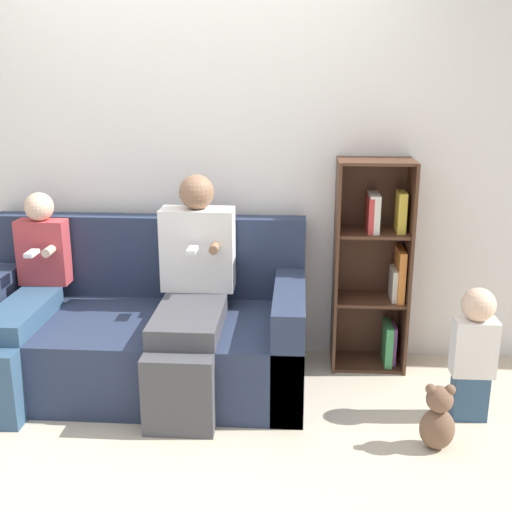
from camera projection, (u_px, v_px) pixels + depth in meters
ground_plane at (164, 431)px, 3.28m from camera, size 14.00×14.00×0.00m
back_wall at (191, 154)px, 3.93m from camera, size 10.00×0.06×2.55m
couch at (140, 335)px, 3.76m from camera, size 1.92×0.93×0.92m
adult_seated at (192, 288)px, 3.57m from camera, size 0.43×0.90×1.20m
child_seated at (25, 299)px, 3.61m from camera, size 0.29×0.91×1.08m
toddler_standing at (474, 350)px, 3.31m from camera, size 0.22×0.17×0.72m
bookshelf at (377, 268)px, 3.88m from camera, size 0.44×0.32×1.28m
teddy_bear at (438, 419)px, 3.09m from camera, size 0.17×0.14×0.34m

